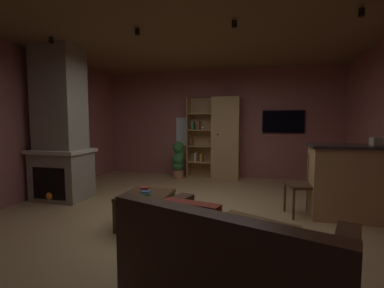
# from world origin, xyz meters

# --- Properties ---
(floor) EXTENTS (5.94, 6.06, 0.02)m
(floor) POSITION_xyz_m (0.00, 0.00, -0.01)
(floor) COLOR tan
(floor) RESTS_ON ground
(wall_back) EXTENTS (6.06, 0.06, 2.72)m
(wall_back) POSITION_xyz_m (0.00, 3.06, 1.36)
(wall_back) COLOR #9E5B56
(wall_back) RESTS_ON ground
(wall_left) EXTENTS (0.06, 6.06, 2.72)m
(wall_left) POSITION_xyz_m (-3.00, 0.00, 1.36)
(wall_left) COLOR #9E5B56
(wall_left) RESTS_ON ground
(ceiling) EXTENTS (5.94, 6.06, 0.02)m
(ceiling) POSITION_xyz_m (0.00, 0.00, 2.73)
(ceiling) COLOR brown
(window_pane_back) EXTENTS (0.64, 0.01, 0.75)m
(window_pane_back) POSITION_xyz_m (-0.77, 3.03, 1.14)
(window_pane_back) COLOR white
(stone_fireplace) EXTENTS (1.00, 0.74, 2.72)m
(stone_fireplace) POSITION_xyz_m (-2.42, 0.32, 1.23)
(stone_fireplace) COLOR gray
(stone_fireplace) RESTS_ON ground
(bookshelf_cabinet) EXTENTS (1.28, 0.41, 2.01)m
(bookshelf_cabinet) POSITION_xyz_m (0.16, 2.79, 0.99)
(bookshelf_cabinet) COLOR tan
(bookshelf_cabinet) RESTS_ON ground
(kitchen_bar_counter) EXTENTS (1.50, 0.61, 1.07)m
(kitchen_bar_counter) POSITION_xyz_m (2.52, 0.50, 0.54)
(kitchen_bar_counter) COLOR tan
(kitchen_bar_counter) RESTS_ON ground
(tissue_box) EXTENTS (0.13, 0.13, 0.11)m
(tissue_box) POSITION_xyz_m (2.64, 0.53, 1.13)
(tissue_box) COLOR #BFB299
(tissue_box) RESTS_ON kitchen_bar_counter
(leather_couch) EXTENTS (1.77, 1.34, 0.84)m
(leather_couch) POSITION_xyz_m (0.86, -1.82, 0.30)
(leather_couch) COLOR #4C2D1E
(leather_couch) RESTS_ON ground
(coffee_table) EXTENTS (0.62, 0.69, 0.44)m
(coffee_table) POSITION_xyz_m (-0.42, -0.47, 0.36)
(coffee_table) COLOR #4C331E
(coffee_table) RESTS_ON ground
(table_book_0) EXTENTS (0.13, 0.11, 0.02)m
(table_book_0) POSITION_xyz_m (-0.38, -0.54, 0.45)
(table_book_0) COLOR #387247
(table_book_0) RESTS_ON coffee_table
(table_book_1) EXTENTS (0.11, 0.09, 0.02)m
(table_book_1) POSITION_xyz_m (-0.40, -0.51, 0.47)
(table_book_1) COLOR #2D4C8C
(table_book_1) RESTS_ON coffee_table
(table_book_2) EXTENTS (0.12, 0.11, 0.03)m
(table_book_2) POSITION_xyz_m (-0.47, -0.41, 0.50)
(table_book_2) COLOR #B22D2D
(table_book_2) RESTS_ON coffee_table
(dining_chair) EXTENTS (0.51, 0.51, 0.92)m
(dining_chair) POSITION_xyz_m (1.75, 0.48, 0.53)
(dining_chair) COLOR #4C331E
(dining_chair) RESTS_ON ground
(potted_floor_plant) EXTENTS (0.32, 0.34, 0.92)m
(potted_floor_plant) POSITION_xyz_m (-0.89, 2.53, 0.48)
(potted_floor_plant) COLOR #B77051
(potted_floor_plant) RESTS_ON ground
(wall_mounted_tv) EXTENTS (0.96, 0.06, 0.54)m
(wall_mounted_tv) POSITION_xyz_m (1.60, 3.00, 1.41)
(wall_mounted_tv) COLOR black
(track_light_spot_0) EXTENTS (0.07, 0.07, 0.09)m
(track_light_spot_0) POSITION_xyz_m (-2.08, -0.19, 2.65)
(track_light_spot_0) COLOR black
(track_light_spot_1) EXTENTS (0.07, 0.07, 0.09)m
(track_light_spot_1) POSITION_xyz_m (-0.63, -0.21, 2.65)
(track_light_spot_1) COLOR black
(track_light_spot_2) EXTENTS (0.07, 0.07, 0.09)m
(track_light_spot_2) POSITION_xyz_m (0.70, -0.18, 2.65)
(track_light_spot_2) COLOR black
(track_light_spot_3) EXTENTS (0.07, 0.07, 0.09)m
(track_light_spot_3) POSITION_xyz_m (2.15, -0.18, 2.65)
(track_light_spot_3) COLOR black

